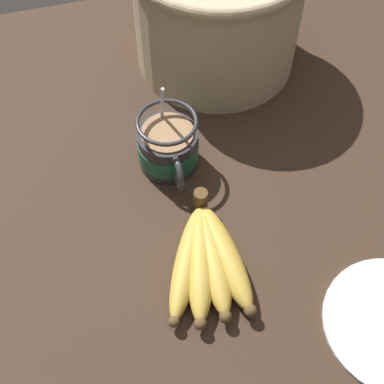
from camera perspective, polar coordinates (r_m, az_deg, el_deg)
The scene contains 4 objects.
table at distance 79.96cm, azimuth 1.11°, elevation 0.10°, with size 97.66×97.66×2.80cm.
coffee_mug at distance 78.55cm, azimuth -2.53°, elevation 4.81°, with size 12.70×8.99×13.93cm.
banana_bunch at distance 70.40cm, azimuth 1.67°, elevation -7.21°, with size 18.98×12.66×4.11cm.
woven_basket at distance 91.06cm, azimuth 2.75°, elevation 19.05°, with size 28.34×28.34×20.09cm.
Camera 1 is at (43.62, -13.79, 66.98)cm, focal length 50.00 mm.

